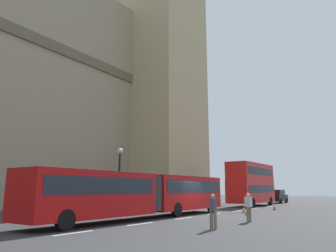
% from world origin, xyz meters
% --- Properties ---
extents(ground_plane, '(160.00, 160.00, 0.00)m').
position_xyz_m(ground_plane, '(0.00, 0.00, 0.00)').
color(ground_plane, '#333335').
extents(lane_centre_marking, '(34.40, 0.16, 0.01)m').
position_xyz_m(lane_centre_marking, '(-0.16, 0.00, 0.00)').
color(lane_centre_marking, silver).
rests_on(lane_centre_marking, ground_plane).
extents(articulated_bus, '(17.99, 2.54, 2.90)m').
position_xyz_m(articulated_bus, '(-4.19, 1.99, 1.75)').
color(articulated_bus, '#B20F0F').
rests_on(articulated_bus, ground_plane).
extents(double_decker_bus, '(9.46, 2.54, 4.90)m').
position_xyz_m(double_decker_bus, '(15.90, 2.00, 2.71)').
color(double_decker_bus, red).
rests_on(double_decker_bus, ground_plane).
extents(sedan_lead, '(4.40, 1.86, 1.85)m').
position_xyz_m(sedan_lead, '(25.67, 1.93, 0.91)').
color(sedan_lead, black).
rests_on(sedan_lead, ground_plane).
extents(traffic_cone_west, '(0.36, 0.36, 0.58)m').
position_xyz_m(traffic_cone_west, '(2.66, -2.48, 0.28)').
color(traffic_cone_west, black).
rests_on(traffic_cone_west, ground_plane).
extents(traffic_cone_middle, '(0.36, 0.36, 0.58)m').
position_xyz_m(traffic_cone_middle, '(4.37, -1.52, 0.28)').
color(traffic_cone_middle, black).
rests_on(traffic_cone_middle, ground_plane).
extents(traffic_cone_east, '(0.36, 0.36, 0.58)m').
position_xyz_m(traffic_cone_east, '(9.81, -2.39, 0.28)').
color(traffic_cone_east, black).
rests_on(traffic_cone_east, ground_plane).
extents(street_lamp, '(0.44, 0.44, 5.27)m').
position_xyz_m(street_lamp, '(-2.00, 6.50, 3.06)').
color(street_lamp, black).
rests_on(street_lamp, ground_plane).
extents(pedestrian_near_cones, '(0.43, 0.36, 1.69)m').
position_xyz_m(pedestrian_near_cones, '(-6.95, -4.48, 0.91)').
color(pedestrian_near_cones, '#726651').
rests_on(pedestrian_near_cones, ground_plane).
extents(pedestrian_by_kerb, '(0.36, 0.44, 1.69)m').
position_xyz_m(pedestrian_by_kerb, '(-2.41, -4.54, 0.91)').
color(pedestrian_by_kerb, '#726651').
rests_on(pedestrian_by_kerb, ground_plane).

